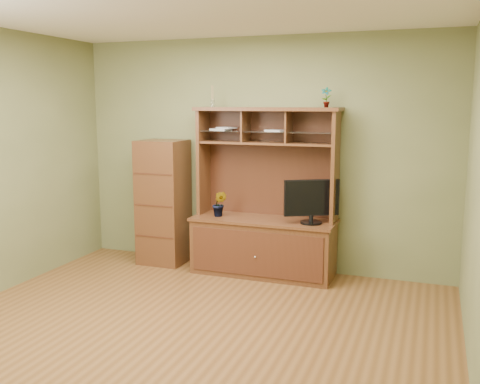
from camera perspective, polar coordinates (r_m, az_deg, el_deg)
The scene contains 8 objects.
room at distance 4.44m, azimuth -5.85°, elevation 1.70°, with size 4.54×4.04×2.74m.
media_hutch at distance 6.13m, azimuth 2.58°, elevation -3.98°, with size 1.66×0.61×1.90m.
monitor at distance 5.83m, azimuth 7.64°, elevation -0.91°, with size 0.56×0.33×0.48m.
orchid_plant at distance 6.16m, azimuth -2.20°, elevation -1.26°, with size 0.16×0.13×0.30m, color #2C571D.
top_plant at distance 5.87m, azimuth 9.17°, elevation 9.96°, with size 0.11×0.08×0.22m, color #346021.
reed_diffuser at distance 6.26m, azimuth -2.96°, elevation 9.92°, with size 0.05×0.05×0.25m.
magazines at distance 6.14m, azimuth 0.02°, elevation 6.70°, with size 0.91×0.22×0.04m.
side_cabinet at distance 6.58m, azimuth -8.18°, elevation -1.07°, with size 0.54×0.49×1.51m.
Camera 1 is at (1.93, -3.95, 1.95)m, focal length 40.00 mm.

